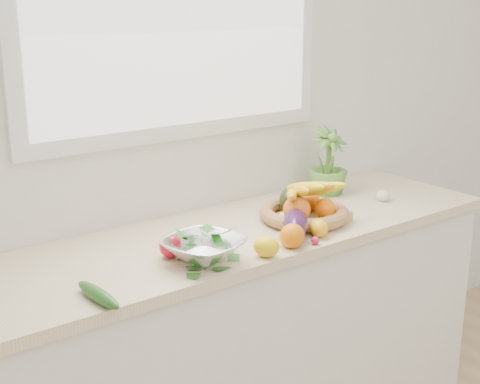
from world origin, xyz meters
TOP-DOWN VIEW (x-y plane):
  - back_wall at (0.00, 2.25)m, footprint 4.50×0.02m
  - counter_cabinet at (0.00, 1.95)m, footprint 2.20×0.58m
  - countertop at (0.00, 1.95)m, footprint 2.24×0.62m
  - orange_loose at (0.09, 1.70)m, footprint 0.10×0.10m
  - lemon_a at (-0.03, 1.69)m, footprint 0.11×0.11m
  - lemon_b at (0.24, 1.72)m, footprint 0.09×0.10m
  - lemon_c at (0.10, 1.71)m, footprint 0.10×0.09m
  - apple at (-0.28, 1.87)m, footprint 0.09×0.09m
  - ginger at (0.41, 1.78)m, footprint 0.12×0.06m
  - garlic_a at (0.46, 1.85)m, footprint 0.06×0.06m
  - garlic_b at (0.75, 1.87)m, footprint 0.07×0.07m
  - garlic_c at (0.23, 1.89)m, footprint 0.08×0.08m
  - eggplant at (0.17, 1.77)m, footprint 0.23×0.23m
  - cucumber at (-0.61, 1.71)m, footprint 0.05×0.22m
  - radish at (0.18, 1.67)m, footprint 0.03×0.03m
  - potted_herb at (0.65, 2.10)m, footprint 0.19×0.19m
  - fruit_basket at (0.32, 1.88)m, footprint 0.36×0.36m
  - colander_with_spinach at (-0.22, 1.77)m, footprint 0.30×0.30m

SIDE VIEW (x-z plane):
  - counter_cabinet at x=0.00m, z-range 0.00..0.86m
  - countertop at x=0.00m, z-range 0.86..0.90m
  - radish at x=0.18m, z-range 0.90..0.93m
  - ginger at x=0.41m, z-range 0.90..0.94m
  - garlic_a at x=0.46m, z-range 0.90..0.94m
  - cucumber at x=-0.61m, z-range 0.90..0.94m
  - garlic_b at x=0.75m, z-range 0.90..0.95m
  - garlic_c at x=0.23m, z-range 0.90..0.95m
  - lemon_c at x=0.10m, z-range 0.90..0.96m
  - lemon_b at x=0.24m, z-range 0.90..0.96m
  - lemon_a at x=-0.03m, z-range 0.90..0.97m
  - apple at x=-0.28m, z-range 0.90..0.98m
  - orange_loose at x=0.09m, z-range 0.90..0.98m
  - eggplant at x=0.17m, z-range 0.90..0.99m
  - fruit_basket at x=0.32m, z-range 0.86..1.04m
  - colander_with_spinach at x=-0.22m, z-range 0.90..1.03m
  - potted_herb at x=0.65m, z-range 0.88..1.19m
  - back_wall at x=0.00m, z-range 0.00..2.70m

